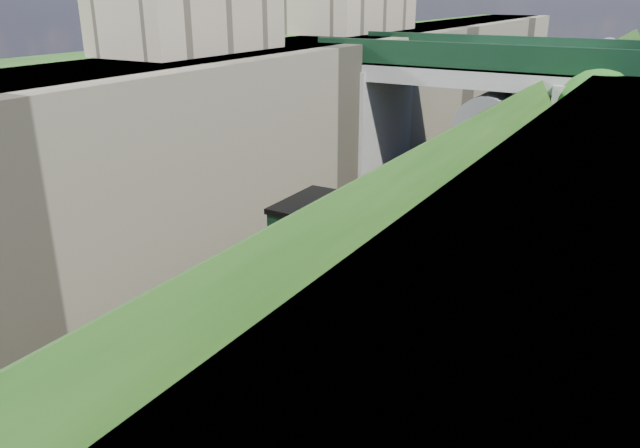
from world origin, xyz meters
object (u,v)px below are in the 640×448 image
(locomotive, at_px, (274,322))
(tender, at_px, (396,236))
(road_bridge, at_px, (497,107))
(tree, at_px, (602,111))

(locomotive, height_order, tender, locomotive)
(road_bridge, height_order, tree, road_bridge)
(tree, height_order, locomotive, tree)
(road_bridge, relative_size, tree, 2.42)
(road_bridge, relative_size, locomotive, 1.56)
(locomotive, distance_m, tender, 7.37)
(tender, bearing_deg, road_bridge, 91.17)
(tree, height_order, tender, tree)
(tree, bearing_deg, locomotive, -104.90)
(road_bridge, bearing_deg, locomotive, -89.26)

